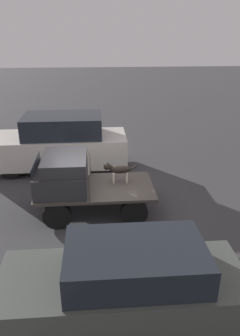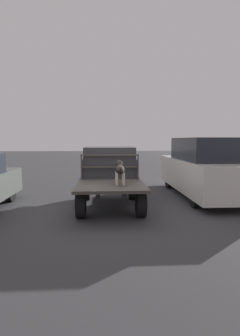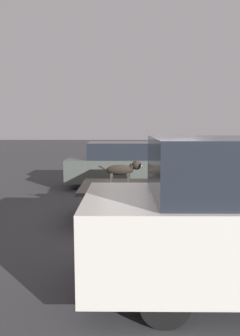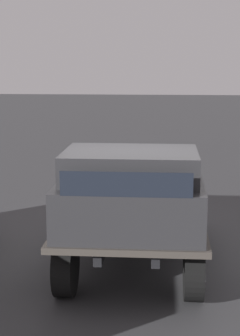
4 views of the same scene
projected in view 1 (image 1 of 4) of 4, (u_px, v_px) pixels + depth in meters
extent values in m
plane|color=#38383A|center=(96.00, 211.00, 10.00)|extent=(80.00, 80.00, 0.00)
cylinder|color=black|center=(57.00, 215.00, 9.04)|extent=(0.78, 0.24, 0.78)
cylinder|color=black|center=(62.00, 189.00, 10.50)|extent=(0.78, 0.24, 0.78)
cylinder|color=black|center=(134.00, 212.00, 9.19)|extent=(0.78, 0.24, 0.78)
cylinder|color=black|center=(128.00, 187.00, 10.65)|extent=(0.78, 0.24, 0.78)
cube|color=black|center=(95.00, 197.00, 9.42)|extent=(3.16, 0.10, 0.18)
cube|color=black|center=(95.00, 187.00, 10.04)|extent=(3.16, 0.10, 0.18)
cube|color=#3D3833|center=(95.00, 188.00, 9.68)|extent=(3.44, 1.92, 0.08)
cube|color=#28282B|center=(62.00, 178.00, 9.48)|extent=(1.45, 1.80, 0.61)
cube|color=#28282B|center=(65.00, 162.00, 9.29)|extent=(1.23, 1.65, 0.37)
cube|color=black|center=(36.00, 165.00, 9.26)|extent=(0.02, 1.47, 0.28)
cube|color=#3D3833|center=(89.00, 188.00, 8.69)|extent=(0.04, 0.04, 0.78)
cube|color=#3D3833|center=(90.00, 163.00, 10.31)|extent=(0.04, 0.04, 0.78)
cube|color=#3D3833|center=(89.00, 163.00, 9.35)|extent=(0.04, 1.76, 0.04)
cube|color=#3D3833|center=(89.00, 174.00, 9.50)|extent=(0.04, 1.76, 0.04)
cylinder|color=beige|center=(114.00, 178.00, 9.79)|extent=(0.06, 0.06, 0.33)
cylinder|color=beige|center=(113.00, 176.00, 9.96)|extent=(0.06, 0.06, 0.33)
cylinder|color=beige|center=(127.00, 178.00, 9.82)|extent=(0.06, 0.06, 0.33)
cylinder|color=beige|center=(126.00, 175.00, 9.99)|extent=(0.06, 0.06, 0.33)
ellipsoid|color=black|center=(120.00, 169.00, 9.80)|extent=(0.64, 0.25, 0.25)
sphere|color=beige|center=(114.00, 171.00, 9.80)|extent=(0.11, 0.11, 0.11)
cylinder|color=black|center=(111.00, 168.00, 9.75)|extent=(0.18, 0.14, 0.17)
sphere|color=black|center=(107.00, 166.00, 9.72)|extent=(0.22, 0.22, 0.22)
cone|color=beige|center=(104.00, 167.00, 9.72)|extent=(0.12, 0.12, 0.12)
cone|color=black|center=(107.00, 164.00, 9.63)|extent=(0.06, 0.08, 0.10)
cone|color=black|center=(107.00, 163.00, 9.74)|extent=(0.06, 0.08, 0.10)
cylinder|color=black|center=(132.00, 168.00, 9.81)|extent=(0.27, 0.04, 0.18)
cylinder|color=black|center=(52.00, 283.00, 6.75)|extent=(0.60, 0.20, 0.60)
cylinder|color=black|center=(207.00, 334.00, 5.64)|extent=(0.60, 0.20, 0.60)
cylinder|color=black|center=(185.00, 276.00, 6.95)|extent=(0.60, 0.20, 0.60)
cube|color=#474C47|center=(123.00, 292.00, 6.05)|extent=(4.52, 1.71, 0.82)
cube|color=#1E232B|center=(135.00, 260.00, 5.79)|extent=(2.49, 1.54, 0.59)
cylinder|color=black|center=(11.00, 171.00, 12.04)|extent=(0.60, 0.20, 0.60)
cylinder|color=black|center=(20.00, 154.00, 13.63)|extent=(0.60, 0.20, 0.60)
cylinder|color=black|center=(101.00, 168.00, 12.28)|extent=(0.60, 0.20, 0.60)
cylinder|color=black|center=(100.00, 152.00, 13.87)|extent=(0.60, 0.20, 0.60)
cube|color=beige|center=(57.00, 149.00, 12.76)|extent=(5.32, 2.01, 1.10)
cube|color=#1E232B|center=(63.00, 126.00, 12.40)|extent=(2.93, 1.81, 0.79)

